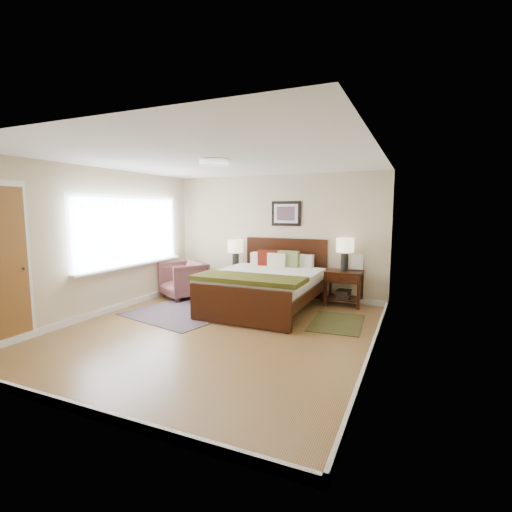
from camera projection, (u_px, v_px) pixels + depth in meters
name	position (u px, v px, depth m)	size (l,w,h in m)	color
floor	(216.00, 331.00, 5.54)	(5.00, 5.00, 0.00)	olive
back_wall	(276.00, 236.00, 7.65)	(4.50, 0.04, 2.50)	#C5B08F
front_wall	(66.00, 275.00, 3.11)	(4.50, 0.04, 2.50)	#C5B08F
left_wall	(100.00, 242.00, 6.28)	(0.04, 5.00, 2.50)	#C5B08F
right_wall	(377.00, 255.00, 4.48)	(0.04, 5.00, 2.50)	#C5B08F
ceiling	(214.00, 160.00, 5.23)	(4.50, 5.00, 0.02)	white
window	(131.00, 232.00, 6.88)	(0.11, 2.72, 1.32)	silver
ceil_fixture	(214.00, 162.00, 5.23)	(0.44, 0.44, 0.08)	white
bed	(266.00, 279.00, 6.65)	(1.83, 2.23, 1.20)	black
wall_art	(286.00, 214.00, 7.48)	(0.62, 0.05, 0.50)	black
nightstand_left	(235.00, 274.00, 7.86)	(0.46, 0.42, 0.55)	black
nightstand_right	(344.00, 285.00, 6.95)	(0.66, 0.50, 0.66)	black
lamp_left	(236.00, 249.00, 7.81)	(0.32, 0.32, 0.61)	black
lamp_right	(345.00, 248.00, 6.88)	(0.32, 0.32, 0.61)	black
armchair	(183.00, 280.00, 7.58)	(0.79, 0.81, 0.74)	brown
rug_persian	(199.00, 308.00, 6.82)	(1.68, 2.36, 0.01)	#0D0F44
rug_navy	(337.00, 323.00, 5.91)	(0.78, 1.18, 0.01)	black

